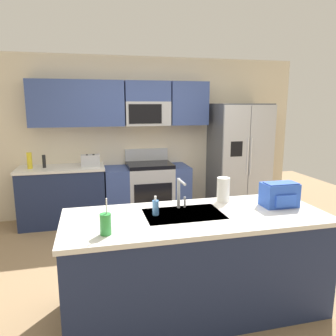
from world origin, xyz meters
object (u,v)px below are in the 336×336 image
(drink_cup_green, at_px, (106,224))
(sink_faucet, at_px, (180,191))
(range_oven, at_px, (147,190))
(paper_towel_roll, at_px, (223,190))
(pepper_mill, at_px, (44,161))
(refrigerator, at_px, (239,159))
(soap_dispenser, at_px, (156,207))
(backpack, at_px, (280,194))
(toaster, at_px, (90,160))
(bottle_yellow, at_px, (30,161))

(drink_cup_green, bearing_deg, sink_faucet, 32.72)
(range_oven, xyz_separation_m, paper_towel_roll, (0.36, -2.24, 0.58))
(pepper_mill, relative_size, sink_faucet, 0.69)
(refrigerator, xyz_separation_m, soap_dispenser, (-1.94, -2.40, 0.04))
(refrigerator, bearing_deg, soap_dispenser, -129.00)
(refrigerator, bearing_deg, pepper_mill, 178.74)
(range_oven, bearing_deg, backpack, -72.05)
(refrigerator, distance_m, pepper_mill, 3.15)
(refrigerator, distance_m, toaster, 2.47)
(pepper_mill, distance_m, drink_cup_green, 2.90)
(toaster, distance_m, bottle_yellow, 0.88)
(refrigerator, relative_size, bottle_yellow, 7.66)
(range_oven, distance_m, soap_dispenser, 2.55)
(drink_cup_green, xyz_separation_m, soap_dispenser, (0.44, 0.33, -0.01))
(bottle_yellow, height_order, sink_faucet, sink_faucet)
(range_oven, relative_size, paper_towel_roll, 5.67)
(refrigerator, height_order, pepper_mill, refrigerator)
(drink_cup_green, bearing_deg, bottle_yellow, 109.12)
(drink_cup_green, bearing_deg, backpack, 10.37)
(backpack, bearing_deg, drink_cup_green, -169.63)
(bottle_yellow, distance_m, sink_faucet, 2.86)
(sink_faucet, bearing_deg, backpack, -9.12)
(pepper_mill, relative_size, paper_towel_roll, 0.81)
(refrigerator, distance_m, soap_dispenser, 3.09)
(pepper_mill, distance_m, soap_dispenser, 2.75)
(sink_faucet, relative_size, drink_cup_green, 1.01)
(sink_faucet, bearing_deg, paper_towel_roll, 13.61)
(paper_towel_roll, distance_m, backpack, 0.52)
(pepper_mill, height_order, soap_dispenser, pepper_mill)
(soap_dispenser, bearing_deg, range_oven, 81.59)
(refrigerator, height_order, bottle_yellow, refrigerator)
(pepper_mill, relative_size, drink_cup_green, 0.69)
(toaster, height_order, soap_dispenser, toaster)
(range_oven, bearing_deg, paper_towel_roll, -80.92)
(sink_faucet, distance_m, paper_towel_roll, 0.49)
(bottle_yellow, distance_m, soap_dispenser, 2.82)
(range_oven, xyz_separation_m, backpack, (0.81, -2.50, 0.57))
(range_oven, xyz_separation_m, sink_faucet, (-0.11, -2.36, 0.62))
(drink_cup_green, bearing_deg, pepper_mill, 105.27)
(range_oven, height_order, refrigerator, refrigerator)
(pepper_mill, xyz_separation_m, backpack, (2.38, -2.50, 0.02))
(pepper_mill, bearing_deg, backpack, -46.41)
(sink_faucet, relative_size, paper_towel_roll, 1.17)
(pepper_mill, height_order, backpack, backpack)
(drink_cup_green, distance_m, backpack, 1.64)
(drink_cup_green, distance_m, soap_dispenser, 0.55)
(soap_dispenser, height_order, backpack, backpack)
(drink_cup_green, xyz_separation_m, backpack, (1.62, 0.30, 0.04))
(soap_dispenser, bearing_deg, toaster, 102.28)
(toaster, bearing_deg, refrigerator, -0.45)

